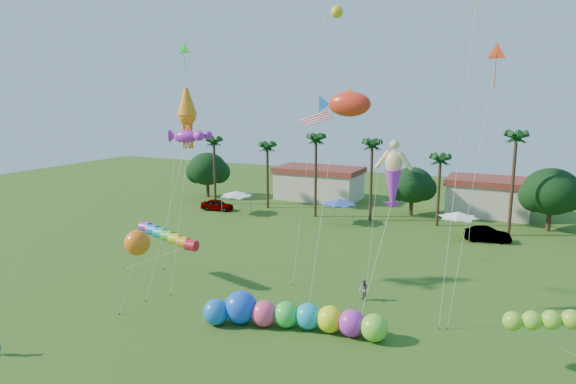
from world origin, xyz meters
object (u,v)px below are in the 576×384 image
at_px(caterpillar_inflatable, 298,316).
at_px(blue_ball, 216,312).
at_px(spectator_b, 363,290).
at_px(car_b, 487,234).
at_px(car_a, 217,205).

bearing_deg(caterpillar_inflatable, blue_ball, -171.93).
distance_m(spectator_b, caterpillar_inflatable, 7.05).
height_order(caterpillar_inflatable, blue_ball, caterpillar_inflatable).
bearing_deg(car_b, caterpillar_inflatable, 149.78).
bearing_deg(caterpillar_inflatable, car_b, 61.13).
height_order(car_b, caterpillar_inflatable, caterpillar_inflatable).
bearing_deg(spectator_b, car_b, 112.07).
distance_m(car_b, spectator_b, 22.42).
relative_size(car_a, caterpillar_inflatable, 0.40).
xyz_separation_m(spectator_b, caterpillar_inflatable, (-2.50, -6.59, 0.11)).
distance_m(car_a, spectator_b, 34.86).
bearing_deg(car_b, blue_ball, 142.00).
height_order(car_a, spectator_b, spectator_b).
height_order(car_a, caterpillar_inflatable, caterpillar_inflatable).
bearing_deg(caterpillar_inflatable, car_a, 121.70).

